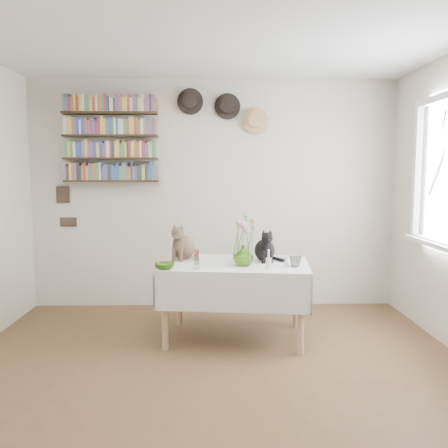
{
  "coord_description": "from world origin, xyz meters",
  "views": [
    {
      "loc": [
        -0.01,
        -2.99,
        1.49
      ],
      "look_at": [
        0.09,
        1.05,
        1.05
      ],
      "focal_mm": 38.0,
      "sensor_mm": 36.0,
      "label": 1
    }
  ],
  "objects_px": {
    "dining_table": "(235,282)",
    "tabby_cat": "(184,241)",
    "black_cat": "(265,244)",
    "bookshelf_unit": "(111,139)",
    "flower_vase": "(243,255)"
  },
  "relations": [
    {
      "from": "bookshelf_unit",
      "to": "dining_table",
      "type": "bearing_deg",
      "value": -38.02
    },
    {
      "from": "flower_vase",
      "to": "bookshelf_unit",
      "type": "xyz_separation_m",
      "value": [
        -1.35,
        1.14,
        1.06
      ]
    },
    {
      "from": "flower_vase",
      "to": "bookshelf_unit",
      "type": "bearing_deg",
      "value": 139.77
    },
    {
      "from": "tabby_cat",
      "to": "bookshelf_unit",
      "type": "distance_m",
      "value": 1.51
    },
    {
      "from": "tabby_cat",
      "to": "black_cat",
      "type": "height_order",
      "value": "tabby_cat"
    },
    {
      "from": "tabby_cat",
      "to": "black_cat",
      "type": "relative_size",
      "value": 1.14
    },
    {
      "from": "dining_table",
      "to": "flower_vase",
      "type": "xyz_separation_m",
      "value": [
        0.06,
        -0.14,
        0.26
      ]
    },
    {
      "from": "tabby_cat",
      "to": "flower_vase",
      "type": "height_order",
      "value": "tabby_cat"
    },
    {
      "from": "dining_table",
      "to": "tabby_cat",
      "type": "distance_m",
      "value": 0.61
    },
    {
      "from": "dining_table",
      "to": "tabby_cat",
      "type": "bearing_deg",
      "value": 157.34
    },
    {
      "from": "tabby_cat",
      "to": "flower_vase",
      "type": "distance_m",
      "value": 0.63
    },
    {
      "from": "dining_table",
      "to": "black_cat",
      "type": "relative_size",
      "value": 4.55
    },
    {
      "from": "dining_table",
      "to": "tabby_cat",
      "type": "height_order",
      "value": "tabby_cat"
    },
    {
      "from": "black_cat",
      "to": "bookshelf_unit",
      "type": "relative_size",
      "value": 0.3
    },
    {
      "from": "dining_table",
      "to": "flower_vase",
      "type": "bearing_deg",
      "value": -64.68
    }
  ]
}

